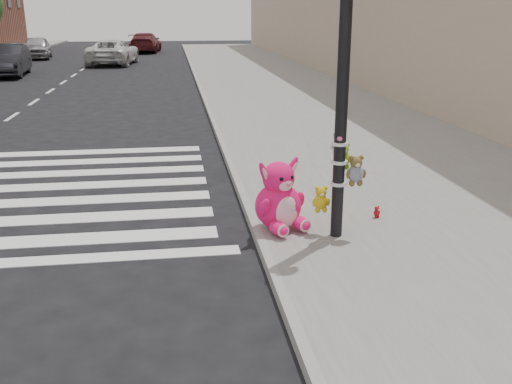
{
  "coord_description": "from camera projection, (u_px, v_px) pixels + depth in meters",
  "views": [
    {
      "loc": [
        0.45,
        -5.32,
        3.11
      ],
      "look_at": [
        1.51,
        2.02,
        0.75
      ],
      "focal_mm": 40.0,
      "sensor_mm": 36.0,
      "label": 1
    }
  ],
  "objects": [
    {
      "name": "car_maroon_near",
      "position": [
        145.0,
        43.0,
        44.71
      ],
      "size": [
        2.53,
        5.36,
        1.51
      ],
      "primitive_type": "imported",
      "rotation": [
        0.0,
        0.0,
        3.06
      ],
      "color": "#57191E",
      "rests_on": "ground"
    },
    {
      "name": "curb_edge",
      "position": [
        215.0,
        128.0,
        15.52
      ],
      "size": [
        0.12,
        80.0,
        0.15
      ],
      "primitive_type": "cube",
      "color": "gray",
      "rests_on": "ground"
    },
    {
      "name": "signal_pole",
      "position": [
        342.0,
        117.0,
        7.42
      ],
      "size": [
        0.69,
        0.49,
        4.0
      ],
      "color": "black",
      "rests_on": "sidewalk_near"
    },
    {
      "name": "red_teddy",
      "position": [
        377.0,
        212.0,
        8.55
      ],
      "size": [
        0.15,
        0.13,
        0.18
      ],
      "primitive_type": null,
      "rotation": [
        0.0,
        0.0,
        0.45
      ],
      "color": "red",
      "rests_on": "sidewalk_near"
    },
    {
      "name": "car_silver_deep",
      "position": [
        37.0,
        47.0,
        38.81
      ],
      "size": [
        2.31,
        4.58,
        1.5
      ],
      "primitive_type": "imported",
      "rotation": [
        0.0,
        0.0,
        0.13
      ],
      "color": "#9F9EA3",
      "rests_on": "ground"
    },
    {
      "name": "ground",
      "position": [
        140.0,
        326.0,
        5.9
      ],
      "size": [
        120.0,
        120.0,
        0.0
      ],
      "primitive_type": "plane",
      "color": "black",
      "rests_on": "ground"
    },
    {
      "name": "car_dark_far",
      "position": [
        7.0,
        60.0,
        28.31
      ],
      "size": [
        2.08,
        4.9,
        1.57
      ],
      "primitive_type": "imported",
      "rotation": [
        0.0,
        0.0,
        0.09
      ],
      "color": "black",
      "rests_on": "ground"
    },
    {
      "name": "car_white_near",
      "position": [
        113.0,
        52.0,
        34.5
      ],
      "size": [
        3.02,
        5.56,
        1.48
      ],
      "primitive_type": "imported",
      "rotation": [
        0.0,
        0.0,
        3.03
      ],
      "color": "silver",
      "rests_on": "ground"
    },
    {
      "name": "pink_bunny",
      "position": [
        279.0,
        200.0,
        8.03
      ],
      "size": [
        0.87,
        0.94,
        1.04
      ],
      "rotation": [
        0.0,
        0.0,
        0.41
      ],
      "color": "#FF156A",
      "rests_on": "sidewalk_near"
    },
    {
      "name": "sidewalk_near",
      "position": [
        338.0,
        125.0,
        15.99
      ],
      "size": [
        7.0,
        80.0,
        0.14
      ],
      "primitive_type": "cube",
      "color": "slate",
      "rests_on": "ground"
    }
  ]
}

